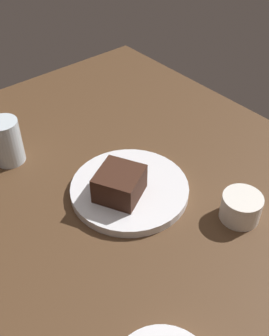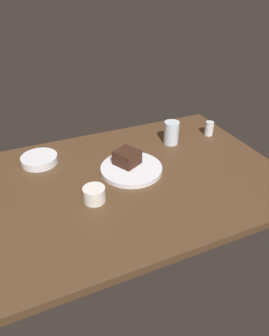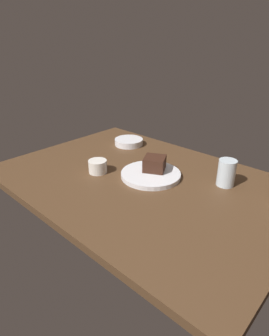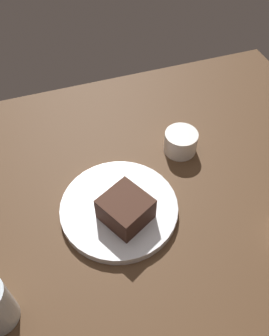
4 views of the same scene
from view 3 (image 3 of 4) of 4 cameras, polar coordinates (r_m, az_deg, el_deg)
The scene contains 6 objects.
dining_table at distance 118.46cm, azimuth 1.36°, elevation -2.75°, with size 120.00×84.00×3.00cm, color #4C331E.
dessert_plate at distance 119.04cm, azimuth 3.31°, elevation -1.31°, with size 25.18×25.18×1.89cm, color silver.
chocolate_cake_slice at distance 119.86cm, azimuth 4.08°, elevation 0.91°, with size 8.70×8.93×5.85cm, color #381E14.
water_glass at distance 116.03cm, azimuth 18.11°, elevation -0.93°, with size 6.97×6.97×10.75cm, color silver.
side_bowl at distance 153.78cm, azimuth -1.16°, elevation 5.32°, with size 15.20×15.20×3.23cm, color silver.
coffee_cup at distance 122.84cm, azimuth -7.44°, elevation 0.33°, with size 7.98×7.98×5.54cm, color silver.
Camera 3 is at (68.91, -78.52, 57.34)cm, focal length 30.10 mm.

